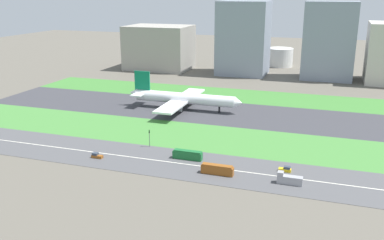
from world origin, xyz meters
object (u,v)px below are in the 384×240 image
car_2 (285,169)px  airliner (182,98)px  bus_1 (217,170)px  truck_2 (289,179)px  traffic_light (149,137)px  office_tower (329,41)px  terminal_building (159,48)px  hangar_building (244,38)px  fuel_tank_centre (322,60)px  fuel_tank_west (280,57)px  car_1 (97,156)px  bus_0 (188,155)px

car_2 → airliner: bearing=133.4°
bus_1 → truck_2: 24.96m
truck_2 → traffic_light: bearing=-16.9°
airliner → office_tower: bearing=57.7°
terminal_building → hangar_building: size_ratio=0.92×
bus_1 → car_2: bus_1 is taller
fuel_tank_centre → fuel_tank_west: bearing=180.0°
car_1 → car_2: size_ratio=1.00×
airliner → terminal_building: size_ratio=1.28×
traffic_light → terminal_building: size_ratio=0.14×
car_2 → office_tower: size_ratio=0.08×
car_2 → bus_0: bus_0 is taller
airliner → truck_2: bearing=-49.5°
bus_1 → fuel_tank_centre: (25.04, 237.00, 4.95)m
bus_1 → fuel_tank_west: fuel_tank_west is taller
terminal_building → hangar_building: (70.08, 0.00, 9.95)m
hangar_building → fuel_tank_centre: bearing=38.1°
bus_0 → fuel_tank_centre: (39.67, 227.00, 4.95)m
car_2 → terminal_building: (-125.04, 182.00, 16.72)m
airliner → bus_0: 73.28m
office_tower → traffic_light: bearing=-110.4°
office_tower → bus_0: bearing=-103.9°
bus_1 → office_tower: office_tower is taller
truck_2 → terminal_building: bearing=-56.4°
bus_1 → bus_0: 17.72m
terminal_building → fuel_tank_west: bearing=25.8°
truck_2 → car_2: truck_2 is taller
terminal_building → fuel_tank_west: size_ratio=2.35×
car_2 → traffic_light: (-56.77, 7.99, 3.37)m
traffic_light → fuel_tank_west: bearing=83.6°
terminal_building → office_tower: (132.92, 0.00, 10.07)m
hangar_building → office_tower: size_ratio=1.00×
car_1 → traffic_light: size_ratio=0.61×
truck_2 → car_2: size_ratio=1.91×
car_2 → traffic_light: traffic_light is taller
airliner → car_2: size_ratio=14.77×
terminal_building → fuel_tank_centre: (127.43, 45.00, -10.88)m
car_1 → office_tower: size_ratio=0.08×
traffic_light → office_tower: 187.10m
airliner → bus_0: airliner is taller
truck_2 → terminal_building: 230.95m
car_1 → hangar_building: (16.25, 192.00, 26.67)m
fuel_tank_west → car_2: bearing=-82.0°
airliner → car_2: (64.22, -68.00, -5.31)m
terminal_building → fuel_tank_west: 103.81m
car_1 → office_tower: office_tower is taller
airliner → fuel_tank_centre: size_ratio=3.37×
hangar_building → fuel_tank_west: hangar_building is taller
office_tower → car_1: bearing=-112.4°
truck_2 → airliner: bearing=-49.5°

